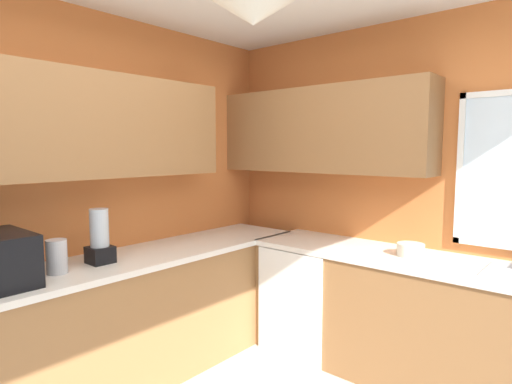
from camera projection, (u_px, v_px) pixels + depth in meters
room_shell at (223, 117)px, 2.59m from camera, size 3.58×3.95×2.68m
counter_run_left at (90, 333)px, 2.74m from camera, size 0.65×3.56×0.90m
counter_run_back at (430, 324)px, 2.89m from camera, size 2.67×0.65×0.90m
dishwasher at (309, 296)px, 3.50m from camera, size 0.60×0.60×0.85m
kettle at (57, 257)px, 2.53m from camera, size 0.12×0.12×0.21m
bowl at (411, 250)px, 2.94m from camera, size 0.19×0.19×0.09m
blender_appliance at (100, 239)px, 2.75m from camera, size 0.15×0.15×0.36m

